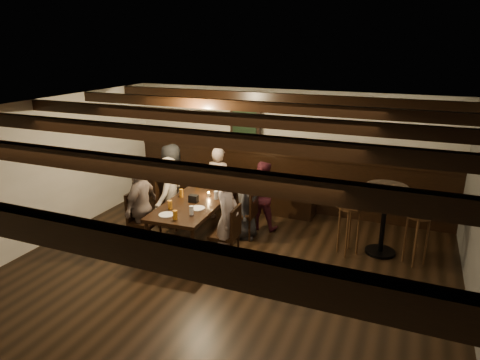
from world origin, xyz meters
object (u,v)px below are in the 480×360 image
at_px(person_left_near, 168,192).
at_px(person_right_near, 246,204).
at_px(person_right_far, 227,218).
at_px(high_top_table, 385,210).
at_px(chair_left_near, 170,211).
at_px(chair_right_far, 226,244).
at_px(bar_stool_right, 416,238).
at_px(chair_left_far, 145,230).
at_px(bar_stool_left, 348,228).
at_px(person_bench_centre, 219,184).
at_px(person_bench_right, 262,195).
at_px(chair_right_near, 244,222).
at_px(dining_table, 195,204).
at_px(person_bench_left, 172,181).
at_px(person_left_far, 141,206).

relative_size(person_left_near, person_right_near, 1.06).
distance_m(person_right_far, high_top_table, 2.47).
relative_size(chair_left_near, person_right_near, 0.78).
distance_m(chair_right_far, bar_stool_right, 2.90).
relative_size(chair_left_far, bar_stool_right, 0.82).
distance_m(chair_left_far, bar_stool_left, 3.32).
relative_size(person_bench_centre, person_bench_right, 1.12).
xyz_separation_m(chair_right_near, person_bench_right, (0.16, 0.46, 0.36)).
bearing_deg(bar_stool_right, bar_stool_left, 175.68).
bearing_deg(person_bench_centre, dining_table, 90.00).
distance_m(chair_left_far, person_left_near, 0.97).
height_order(chair_right_near, person_right_far, person_right_far).
bearing_deg(dining_table, person_bench_centre, 90.00).
xyz_separation_m(person_left_near, bar_stool_right, (4.23, 0.19, -0.22)).
xyz_separation_m(person_bench_right, bar_stool_right, (2.61, -0.35, -0.20)).
bearing_deg(person_right_near, person_right_far, 180.00).
height_order(chair_right_near, high_top_table, high_top_table).
distance_m(person_bench_centre, person_right_far, 1.68).
relative_size(person_bench_centre, bar_stool_right, 1.22).
height_order(chair_right_near, person_bench_left, person_bench_left).
height_order(person_bench_left, person_right_near, person_bench_left).
bearing_deg(chair_right_far, person_bench_centre, 25.61).
distance_m(chair_left_near, person_right_far, 1.77).
distance_m(person_bench_right, bar_stool_right, 2.64).
bearing_deg(person_right_far, chair_right_near, 1.98).
bearing_deg(high_top_table, dining_table, -165.71).
bearing_deg(person_bench_right, person_bench_left, 0.00).
bearing_deg(dining_table, chair_left_near, 148.00).
height_order(chair_left_near, person_bench_centre, person_bench_centre).
relative_size(chair_right_near, person_bench_centre, 0.63).
bearing_deg(high_top_table, person_right_far, -152.00).
height_order(chair_right_near, person_bench_right, person_bench_right).
bearing_deg(person_bench_left, dining_table, 135.00).
bearing_deg(dining_table, person_right_near, 30.96).
bearing_deg(person_left_near, person_bench_left, -161.57).
bearing_deg(person_bench_centre, person_right_far, 116.57).
bearing_deg(person_bench_left, chair_left_far, 97.59).
distance_m(chair_right_far, bar_stool_left, 1.96).
distance_m(chair_left_far, person_bench_right, 2.14).
xyz_separation_m(person_bench_right, person_left_near, (-1.62, -0.54, 0.02)).
height_order(chair_right_far, person_left_near, person_left_near).
distance_m(chair_left_near, person_bench_left, 0.64).
height_order(chair_left_near, bar_stool_left, bar_stool_left).
height_order(person_right_far, bar_stool_left, person_right_far).
bearing_deg(chair_left_near, person_right_far, 58.53).
distance_m(chair_right_near, bar_stool_left, 1.77).
bearing_deg(chair_left_far, person_right_far, 90.00).
height_order(person_left_far, person_right_near, person_left_far).
bearing_deg(bar_stool_left, person_bench_centre, 176.13).
distance_m(chair_left_far, person_bench_left, 1.43).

